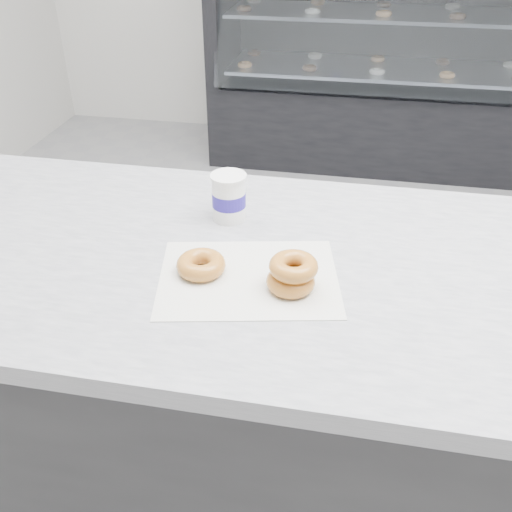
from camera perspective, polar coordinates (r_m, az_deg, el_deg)
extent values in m
plane|color=gray|center=(2.19, 14.82, -12.65)|extent=(5.00, 5.00, 0.00)
cube|color=#333335|center=(1.47, 17.97, -17.43)|extent=(3.00, 0.70, 0.86)
cube|color=#B5B5BA|center=(1.18, 21.67, -3.16)|extent=(3.06, 0.76, 0.04)
cube|color=black|center=(3.87, 14.45, 12.78)|extent=(2.40, 0.70, 0.50)
cube|color=black|center=(4.03, 15.65, 22.67)|extent=(2.40, 0.06, 0.75)
cube|color=black|center=(3.81, -3.22, 23.17)|extent=(0.08, 0.70, 0.75)
cube|color=white|center=(3.41, 16.11, 20.86)|extent=(2.28, 0.16, 0.70)
cube|color=silver|center=(3.78, 15.17, 17.46)|extent=(2.20, 0.55, 0.02)
cube|color=silver|center=(3.71, 15.93, 22.20)|extent=(2.20, 0.55, 0.02)
cube|color=silver|center=(1.09, -0.75, -2.17)|extent=(0.39, 0.32, 0.00)
torus|color=#BF6C34|center=(1.10, -5.52, -0.87)|extent=(0.11, 0.11, 0.03)
torus|color=#BF6C34|center=(1.05, 3.48, -2.53)|extent=(0.09, 0.09, 0.03)
torus|color=#BF6C34|center=(1.04, 3.78, -1.04)|extent=(0.12, 0.12, 0.03)
cylinder|color=white|center=(1.26, -2.73, 5.91)|extent=(0.09, 0.09, 0.11)
cylinder|color=white|center=(1.24, -2.79, 7.98)|extent=(0.08, 0.08, 0.01)
cylinder|color=navy|center=(1.27, -2.72, 5.72)|extent=(0.09, 0.09, 0.03)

